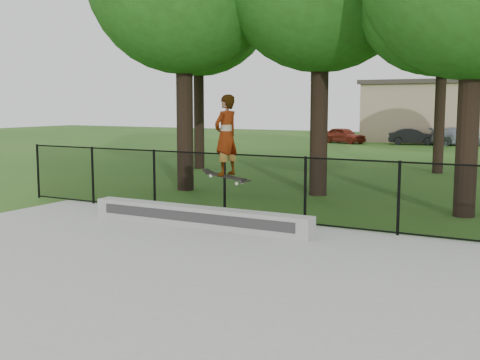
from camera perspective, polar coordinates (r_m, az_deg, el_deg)
The scene contains 9 objects.
ground at distance 8.15m, azimuth -10.36°, elevation -12.01°, with size 100.00×100.00×0.00m, color #245517.
concrete_slab at distance 8.14m, azimuth -10.37°, elevation -11.81°, with size 14.00×12.00×0.06m, color #A2A19C.
grind_ledge at distance 12.90m, azimuth -4.04°, elevation -3.49°, with size 5.24×0.40×0.43m, color #A3A39E.
car_a at distance 41.46m, azimuth 9.80°, elevation 4.20°, with size 1.27×3.13×1.07m, color maroon.
car_b at distance 41.03m, azimuth 16.09°, elevation 3.97°, with size 1.10×2.86×1.04m, color black.
car_c at distance 41.10m, azimuth 20.29°, elevation 3.89°, with size 1.62×3.66×1.16m, color gray.
skater_airborne at distance 12.01m, azimuth -1.33°, elevation 4.10°, with size 0.84×0.66×1.76m.
chainlink_fence at distance 12.95m, azimuth 6.20°, elevation -1.05°, with size 16.06×0.06×1.50m.
distant_building at distance 44.49m, azimuth 19.91°, elevation 6.17°, with size 12.40×6.40×4.30m.
Camera 1 is at (4.89, -5.95, 2.67)m, focal length 45.00 mm.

